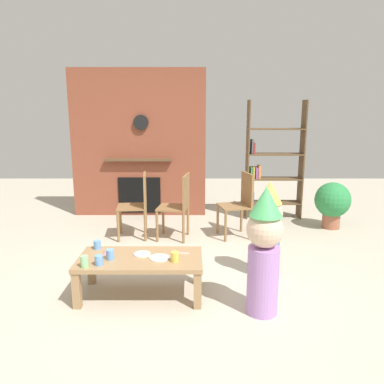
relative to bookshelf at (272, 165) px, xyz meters
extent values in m
plane|color=#BCB29E|center=(-1.44, -2.40, -0.88)|extent=(12.00, 12.00, 0.00)
cube|color=brown|center=(-2.15, 0.20, 0.32)|extent=(2.20, 0.18, 2.40)
cube|color=black|center=(-2.15, 0.10, -0.53)|extent=(0.70, 0.02, 0.60)
cube|color=brown|center=(-2.15, 0.06, 0.07)|extent=(1.10, 0.10, 0.04)
cylinder|color=black|center=(-2.09, 0.08, 0.67)|extent=(0.24, 0.04, 0.24)
cube|color=brown|center=(-0.38, 0.00, 0.07)|extent=(0.02, 0.28, 1.90)
cube|color=brown|center=(0.50, 0.00, 0.07)|extent=(0.02, 0.28, 1.90)
cube|color=brown|center=(0.06, 0.00, -0.63)|extent=(0.86, 0.28, 0.02)
cube|color=brown|center=(0.06, 0.00, -0.23)|extent=(0.86, 0.28, 0.02)
cube|color=brown|center=(0.06, 0.00, 0.17)|extent=(0.86, 0.28, 0.02)
cube|color=brown|center=(0.06, 0.00, 0.57)|extent=(0.86, 0.28, 0.02)
cube|color=#B23333|center=(-0.32, 0.00, -0.54)|extent=(0.02, 0.20, 0.16)
cube|color=#3359A5|center=(-0.28, 0.00, -0.53)|extent=(0.03, 0.20, 0.18)
cube|color=#3F8C4C|center=(-0.32, 0.00, -0.13)|extent=(0.03, 0.20, 0.18)
cube|color=gold|center=(-0.28, 0.00, -0.13)|extent=(0.03, 0.20, 0.18)
cube|color=#8C4C99|center=(-0.23, 0.00, -0.13)|extent=(0.04, 0.20, 0.18)
cube|color=#D87F3F|center=(-0.19, 0.00, -0.12)|extent=(0.04, 0.20, 0.21)
cube|color=#4C4C51|center=(-0.32, 0.00, 0.29)|extent=(0.03, 0.20, 0.22)
cube|color=#B23333|center=(-0.28, 0.00, 0.27)|extent=(0.02, 0.20, 0.17)
cube|color=#9E7A51|center=(-1.76, -2.69, -0.52)|extent=(1.17, 0.59, 0.04)
cube|color=#9E7A51|center=(-2.30, -2.94, -0.71)|extent=(0.07, 0.07, 0.34)
cube|color=#9E7A51|center=(-1.23, -2.94, -0.71)|extent=(0.07, 0.07, 0.34)
cube|color=#9E7A51|center=(-2.30, -2.44, -0.71)|extent=(0.07, 0.07, 0.34)
cube|color=#9E7A51|center=(-1.23, -2.44, -0.71)|extent=(0.07, 0.07, 0.34)
cylinder|color=#669EE0|center=(-2.04, -2.74, -0.45)|extent=(0.07, 0.07, 0.09)
cylinder|color=#8CD18C|center=(-2.23, -2.92, -0.45)|extent=(0.07, 0.07, 0.10)
cylinder|color=#669EE0|center=(-2.22, -2.47, -0.45)|extent=(0.07, 0.07, 0.09)
cylinder|color=#F2CC4C|center=(-1.43, -2.79, -0.45)|extent=(0.07, 0.07, 0.09)
cylinder|color=#669EE0|center=(-2.11, -2.87, -0.45)|extent=(0.07, 0.07, 0.09)
cylinder|color=white|center=(-1.75, -2.63, -0.49)|extent=(0.16, 0.16, 0.01)
cylinder|color=white|center=(-1.58, -2.72, -0.49)|extent=(0.19, 0.19, 0.01)
cone|color=pink|center=(-2.09, -2.61, -0.46)|extent=(0.10, 0.10, 0.07)
cube|color=silver|center=(-1.38, -2.59, -0.49)|extent=(0.15, 0.03, 0.01)
cylinder|color=#B27FCC|center=(-0.66, -3.02, -0.58)|extent=(0.27, 0.27, 0.60)
sphere|color=beige|center=(-0.66, -3.02, -0.12)|extent=(0.31, 0.31, 0.31)
cone|color=#4CB766|center=(-0.66, -3.02, 0.13)|extent=(0.28, 0.28, 0.25)
cylinder|color=#4C7FC6|center=(-0.47, -2.26, -0.60)|extent=(0.25, 0.25, 0.55)
sphere|color=beige|center=(-0.47, -2.26, -0.18)|extent=(0.29, 0.29, 0.29)
cone|color=#F2D14C|center=(-0.47, -2.26, 0.04)|extent=(0.26, 0.26, 0.23)
cube|color=olive|center=(-2.10, -1.02, -0.44)|extent=(0.44, 0.44, 0.02)
cube|color=olive|center=(-1.92, -1.00, -0.20)|extent=(0.07, 0.40, 0.45)
cylinder|color=olive|center=(-2.30, -0.86, -0.66)|extent=(0.04, 0.04, 0.43)
cylinder|color=olive|center=(-2.26, -1.22, -0.66)|extent=(0.04, 0.04, 0.43)
cylinder|color=olive|center=(-1.94, -0.82, -0.66)|extent=(0.04, 0.04, 0.43)
cylinder|color=olive|center=(-1.91, -1.18, -0.66)|extent=(0.04, 0.04, 0.43)
cube|color=olive|center=(-1.54, -1.06, -0.44)|extent=(0.46, 0.46, 0.02)
cube|color=olive|center=(-1.36, -1.09, -0.20)|extent=(0.09, 0.40, 0.45)
cylinder|color=olive|center=(-1.69, -0.85, -0.66)|extent=(0.04, 0.04, 0.43)
cylinder|color=olive|center=(-1.74, -1.21, -0.66)|extent=(0.04, 0.04, 0.43)
cylinder|color=olive|center=(-1.33, -0.91, -0.66)|extent=(0.04, 0.04, 0.43)
cylinder|color=olive|center=(-1.39, -1.26, -0.66)|extent=(0.04, 0.04, 0.43)
cube|color=olive|center=(-0.69, -0.98, -0.44)|extent=(0.48, 0.48, 0.02)
cube|color=olive|center=(-0.51, -0.94, -0.20)|extent=(0.12, 0.40, 0.45)
cylinder|color=olive|center=(-0.91, -0.85, -0.66)|extent=(0.04, 0.04, 0.43)
cylinder|color=olive|center=(-0.82, -1.20, -0.66)|extent=(0.04, 0.04, 0.43)
cylinder|color=olive|center=(-0.56, -0.77, -0.66)|extent=(0.04, 0.04, 0.43)
cylinder|color=olive|center=(-0.47, -1.12, -0.66)|extent=(0.04, 0.04, 0.43)
cylinder|color=#9E5B42|center=(0.82, -0.59, -0.77)|extent=(0.26, 0.26, 0.21)
sphere|color=#2C8845|center=(0.82, -0.59, -0.44)|extent=(0.52, 0.52, 0.52)
camera|label=1|loc=(-1.27, -6.03, 0.86)|focal=35.19mm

